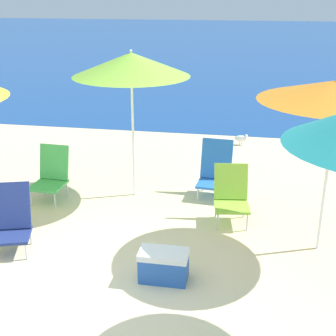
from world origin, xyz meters
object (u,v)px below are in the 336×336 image
object	(u,v)px
beach_chair_navy	(12,219)
seagull	(241,138)
beach_chair_green	(51,174)
beach_chair_lime	(231,194)
beach_chair_blue	(215,170)
beach_umbrella_lime	(131,65)
cooler_box	(164,265)

from	to	relation	value
beach_chair_navy	seagull	world-z (taller)	beach_chair_navy
beach_chair_green	beach_chair_lime	distance (m)	2.69
beach_chair_blue	beach_chair_lime	bearing A→B (deg)	-66.25
beach_umbrella_lime	seagull	size ratio (longest dim) A/B	8.15
beach_chair_green	seagull	xyz separation A→B (m)	(2.72, 3.13, -0.26)
beach_chair_lime	beach_chair_green	bearing A→B (deg)	166.63
beach_umbrella_lime	seagull	xyz separation A→B (m)	(1.54, 2.78, -1.85)
beach_chair_navy	beach_chair_lime	bearing A→B (deg)	8.21
beach_chair_lime	cooler_box	size ratio (longest dim) A/B	1.44
beach_umbrella_lime	cooler_box	distance (m)	2.93
cooler_box	beach_umbrella_lime	bearing A→B (deg)	111.85
beach_chair_blue	cooler_box	world-z (taller)	beach_chair_blue
beach_chair_lime	beach_chair_navy	bearing A→B (deg)	-162.84
beach_umbrella_lime	beach_chair_lime	xyz separation A→B (m)	(1.49, -0.59, -1.60)
beach_chair_green	beach_chair_lime	xyz separation A→B (m)	(2.68, -0.24, -0.01)
cooler_box	seagull	bearing A→B (deg)	82.17
seagull	beach_chair_navy	bearing A→B (deg)	-119.47
beach_chair_navy	beach_chair_lime	xyz separation A→B (m)	(2.55, 1.21, -0.00)
beach_chair_lime	cooler_box	bearing A→B (deg)	-120.54
beach_chair_green	beach_chair_navy	distance (m)	1.46
beach_chair_lime	cooler_box	distance (m)	1.69
beach_chair_green	seagull	size ratio (longest dim) A/B	2.99
beach_chair_lime	seagull	size ratio (longest dim) A/B	2.85
beach_chair_blue	cooler_box	distance (m)	2.43
beach_chair_blue	seagull	size ratio (longest dim) A/B	3.14
beach_umbrella_lime	beach_chair_navy	size ratio (longest dim) A/B	2.72
beach_chair_blue	cooler_box	size ratio (longest dim) A/B	1.59
beach_umbrella_lime	beach_chair_navy	bearing A→B (deg)	-120.31
beach_chair_green	seagull	world-z (taller)	beach_chair_green
beach_chair_green	cooler_box	world-z (taller)	beach_chair_green
seagull	beach_chair_green	bearing A→B (deg)	-130.94
cooler_box	seagull	size ratio (longest dim) A/B	1.98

